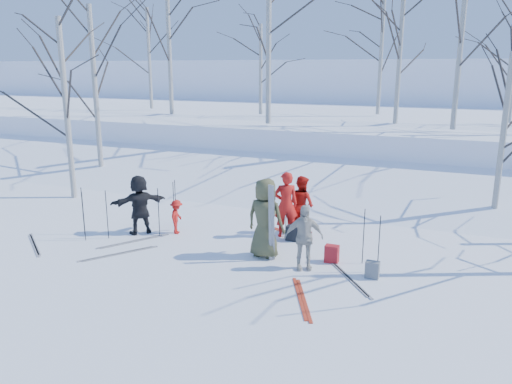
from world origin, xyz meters
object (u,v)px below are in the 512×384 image
at_px(skier_grey_west, 140,204).
at_px(skier_redor_behind, 302,204).
at_px(skier_red_seated, 177,217).
at_px(backpack_grey, 372,270).
at_px(backpack_red, 332,254).
at_px(skier_red_north, 286,204).
at_px(backpack_dark, 293,233).
at_px(dog, 273,237).
at_px(skier_olive_center, 265,218).
at_px(skier_cream_east, 304,237).

bearing_deg(skier_grey_west, skier_redor_behind, 155.34).
height_order(skier_red_seated, backpack_grey, skier_red_seated).
xyz_separation_m(skier_grey_west, backpack_red, (5.46, -0.01, -0.62)).
relative_size(skier_redor_behind, skier_red_seated, 1.68).
relative_size(skier_red_north, backpack_dark, 4.52).
height_order(skier_red_north, dog, skier_red_north).
bearing_deg(skier_olive_center, skier_red_seated, -7.94).
distance_m(skier_red_seated, backpack_grey, 5.66).
distance_m(skier_redor_behind, backpack_dark, 0.99).
relative_size(skier_cream_east, skier_grey_west, 0.92).
relative_size(skier_grey_west, dog, 3.21).
xyz_separation_m(backpack_grey, backpack_dark, (-2.42, 1.65, 0.01)).
bearing_deg(skier_cream_east, backpack_red, 26.49).
bearing_deg(skier_redor_behind, backpack_grey, 165.59).
relative_size(backpack_red, backpack_grey, 1.11).
relative_size(skier_red_seated, backpack_dark, 2.40).
bearing_deg(dog, backpack_grey, 119.06).
height_order(skier_red_seated, dog, skier_red_seated).
height_order(skier_redor_behind, backpack_dark, skier_redor_behind).
relative_size(skier_red_seated, backpack_grey, 2.52).
bearing_deg(dog, skier_grey_west, -29.86).
bearing_deg(skier_grey_west, skier_red_seated, 153.13).
height_order(skier_cream_east, backpack_grey, skier_cream_east).
relative_size(skier_olive_center, skier_cream_east, 1.28).
bearing_deg(skier_red_north, backpack_red, 112.54).
distance_m(dog, backpack_grey, 2.99).
xyz_separation_m(skier_red_seated, skier_grey_west, (-0.94, -0.39, 0.35)).
bearing_deg(skier_cream_east, skier_grey_west, 147.06).
relative_size(skier_cream_east, backpack_dark, 3.82).
bearing_deg(skier_red_north, skier_cream_east, 91.70).
bearing_deg(backpack_grey, backpack_dark, 145.74).
distance_m(skier_olive_center, skier_red_seated, 3.04).
bearing_deg(dog, skier_red_north, -132.85).
relative_size(skier_red_north, backpack_grey, 4.76).
height_order(skier_red_north, skier_cream_east, skier_red_north).
bearing_deg(backpack_dark, skier_olive_center, -99.88).
relative_size(skier_redor_behind, backpack_dark, 4.03).
bearing_deg(backpack_grey, skier_olive_center, 174.15).
xyz_separation_m(skier_redor_behind, skier_grey_west, (-4.09, -1.88, 0.03)).
distance_m(skier_red_north, dog, 1.03).
height_order(skier_cream_east, backpack_red, skier_cream_east).
height_order(skier_red_north, backpack_grey, skier_red_north).
height_order(dog, backpack_red, dog).
bearing_deg(backpack_dark, backpack_red, -38.96).
distance_m(skier_olive_center, backpack_dark, 1.60).
relative_size(skier_cream_east, backpack_grey, 4.02).
relative_size(skier_red_seated, skier_grey_west, 0.58).
distance_m(skier_redor_behind, dog, 1.46).
xyz_separation_m(skier_red_north, skier_redor_behind, (0.28, 0.53, -0.10)).
relative_size(skier_red_north, dog, 3.49).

